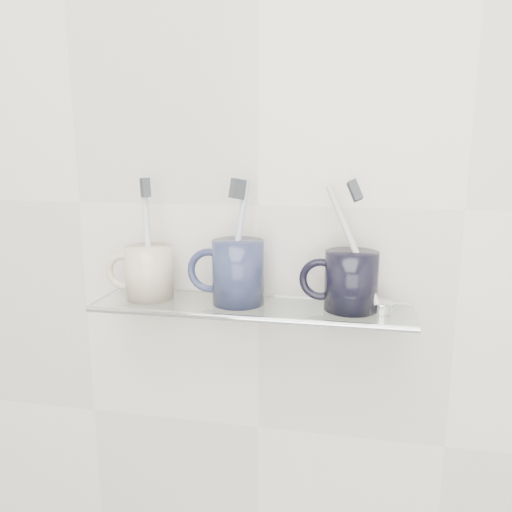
% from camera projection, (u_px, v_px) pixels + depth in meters
% --- Properties ---
extents(wall_back, '(2.50, 0.00, 2.50)m').
position_uv_depth(wall_back, '(258.00, 206.00, 0.81)').
color(wall_back, beige).
rests_on(wall_back, ground).
extents(shelf_glass, '(0.50, 0.12, 0.01)m').
position_uv_depth(shelf_glass, '(251.00, 307.00, 0.79)').
color(shelf_glass, silver).
rests_on(shelf_glass, wall_back).
extents(shelf_rail, '(0.50, 0.01, 0.01)m').
position_uv_depth(shelf_rail, '(243.00, 319.00, 0.73)').
color(shelf_rail, silver).
rests_on(shelf_rail, shelf_glass).
extents(bracket_left, '(0.02, 0.03, 0.02)m').
position_uv_depth(bracket_left, '(139.00, 298.00, 0.87)').
color(bracket_left, silver).
rests_on(bracket_left, wall_back).
extents(bracket_right, '(0.02, 0.03, 0.02)m').
position_uv_depth(bracket_right, '(385.00, 312.00, 0.80)').
color(bracket_right, silver).
rests_on(bracket_right, wall_back).
extents(mug_left, '(0.08, 0.08, 0.09)m').
position_uv_depth(mug_left, '(149.00, 272.00, 0.81)').
color(mug_left, beige).
rests_on(mug_left, shelf_glass).
extents(mug_left_handle, '(0.06, 0.01, 0.06)m').
position_uv_depth(mug_left_handle, '(124.00, 271.00, 0.82)').
color(mug_left_handle, beige).
rests_on(mug_left_handle, mug_left).
extents(toothbrush_left, '(0.03, 0.03, 0.19)m').
position_uv_depth(toothbrush_left, '(148.00, 238.00, 0.80)').
color(toothbrush_left, '#B9BDC0').
rests_on(toothbrush_left, mug_left).
extents(bristles_left, '(0.02, 0.03, 0.03)m').
position_uv_depth(bristles_left, '(145.00, 188.00, 0.79)').
color(bristles_left, '#2D3235').
rests_on(bristles_left, toothbrush_left).
extents(mug_center, '(0.09, 0.09, 0.10)m').
position_uv_depth(mug_center, '(238.00, 272.00, 0.78)').
color(mug_center, '#1D2340').
rests_on(mug_center, shelf_glass).
extents(mug_center_handle, '(0.07, 0.01, 0.07)m').
position_uv_depth(mug_center_handle, '(209.00, 271.00, 0.79)').
color(mug_center_handle, '#1D2340').
rests_on(mug_center_handle, mug_center).
extents(toothbrush_center, '(0.04, 0.04, 0.19)m').
position_uv_depth(toothbrush_center, '(238.00, 241.00, 0.77)').
color(toothbrush_center, '#8999AF').
rests_on(toothbrush_center, mug_center).
extents(bristles_center, '(0.03, 0.03, 0.03)m').
position_uv_depth(bristles_center, '(238.00, 189.00, 0.76)').
color(bristles_center, '#2D3235').
rests_on(bristles_center, toothbrush_center).
extents(mug_right, '(0.11, 0.11, 0.09)m').
position_uv_depth(mug_right, '(351.00, 281.00, 0.75)').
color(mug_right, black).
rests_on(mug_right, shelf_glass).
extents(mug_right_handle, '(0.07, 0.01, 0.07)m').
position_uv_depth(mug_right_handle, '(321.00, 279.00, 0.76)').
color(mug_right_handle, black).
rests_on(mug_right_handle, mug_right).
extents(toothbrush_right, '(0.09, 0.05, 0.18)m').
position_uv_depth(toothbrush_right, '(353.00, 245.00, 0.74)').
color(toothbrush_right, '#BAB1AF').
rests_on(toothbrush_right, mug_right).
extents(bristles_right, '(0.03, 0.03, 0.04)m').
position_uv_depth(bristles_right, '(355.00, 191.00, 0.73)').
color(bristles_right, '#2D3235').
rests_on(bristles_right, toothbrush_right).
extents(chrome_cap, '(0.04, 0.04, 0.01)m').
position_uv_depth(chrome_cap, '(381.00, 307.00, 0.75)').
color(chrome_cap, silver).
rests_on(chrome_cap, shelf_glass).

